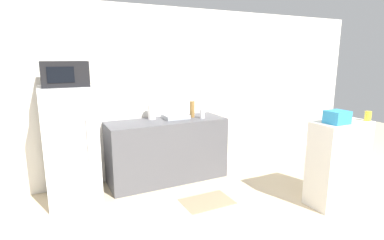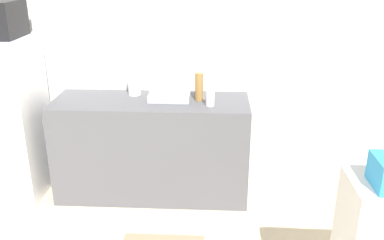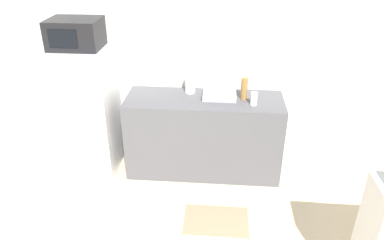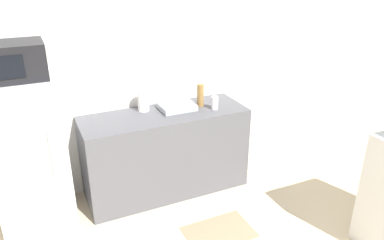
% 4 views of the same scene
% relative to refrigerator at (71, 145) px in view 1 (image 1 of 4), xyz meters
% --- Properties ---
extents(wall_back, '(8.00, 0.06, 2.60)m').
position_rel_refrigerator_xyz_m(wall_back, '(1.38, 0.42, 0.55)').
color(wall_back, white).
rests_on(wall_back, ground_plane).
extents(refrigerator, '(0.64, 0.65, 1.50)m').
position_rel_refrigerator_xyz_m(refrigerator, '(0.00, 0.00, 0.00)').
color(refrigerator, silver).
rests_on(refrigerator, ground_plane).
extents(microwave, '(0.54, 0.42, 0.31)m').
position_rel_refrigerator_xyz_m(microwave, '(-0.00, -0.00, 0.90)').
color(microwave, black).
rests_on(microwave, refrigerator).
extents(counter, '(1.77, 0.62, 0.93)m').
position_rel_refrigerator_xyz_m(counter, '(1.35, 0.05, -0.28)').
color(counter, '#4C4C51').
rests_on(counter, ground_plane).
extents(sink_basin, '(0.37, 0.29, 0.06)m').
position_rel_refrigerator_xyz_m(sink_basin, '(1.52, 0.11, 0.21)').
color(sink_basin, '#9EA3A8').
rests_on(sink_basin, counter).
extents(bottle_tall, '(0.07, 0.07, 0.25)m').
position_rel_refrigerator_xyz_m(bottle_tall, '(1.79, 0.09, 0.31)').
color(bottle_tall, olive).
rests_on(bottle_tall, counter).
extents(bottle_short, '(0.07, 0.07, 0.14)m').
position_rel_refrigerator_xyz_m(bottle_short, '(1.89, -0.06, 0.25)').
color(bottle_short, silver).
rests_on(bottle_short, counter).
extents(shelf_cabinet, '(0.74, 0.37, 1.08)m').
position_rel_refrigerator_xyz_m(shelf_cabinet, '(2.99, -1.61, -0.21)').
color(shelf_cabinet, silver).
rests_on(shelf_cabinet, ground_plane).
extents(basket, '(0.24, 0.22, 0.15)m').
position_rel_refrigerator_xyz_m(basket, '(2.83, -1.66, 0.41)').
color(basket, '#2D8EC6').
rests_on(basket, shelf_cabinet).
extents(jar, '(0.08, 0.08, 0.12)m').
position_rel_refrigerator_xyz_m(jar, '(3.32, -1.72, 0.39)').
color(jar, yellow).
rests_on(jar, shelf_cabinet).
extents(paper_towel_roll, '(0.12, 0.12, 0.23)m').
position_rel_refrigerator_xyz_m(paper_towel_roll, '(1.18, 0.22, 0.30)').
color(paper_towel_roll, white).
rests_on(paper_towel_roll, counter).
extents(kitchen_rug, '(0.65, 0.44, 0.01)m').
position_rel_refrigerator_xyz_m(kitchen_rug, '(1.54, -0.86, -0.75)').
color(kitchen_rug, '#937A5B').
rests_on(kitchen_rug, ground_plane).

